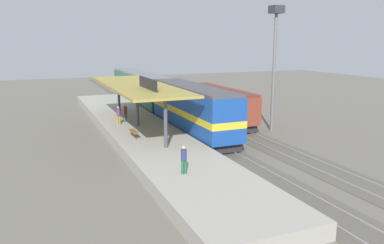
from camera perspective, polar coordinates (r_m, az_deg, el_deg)
ground_plane at (r=37.81m, az=1.66°, el=-1.03°), size 120.00×120.00×0.00m
track_near at (r=37.04m, az=-1.16°, el=-1.25°), size 3.20×110.00×0.16m
track_far at (r=38.92m, az=5.15°, el=-0.64°), size 3.20×110.00×0.16m
platform at (r=35.57m, az=-8.07°, el=-1.24°), size 6.00×44.00×0.90m
station_canopy at (r=34.78m, az=-8.23°, el=5.30°), size 5.20×18.00×4.70m
platform_bench at (r=31.20m, az=-8.71°, el=-1.44°), size 0.44×1.70×0.50m
locomotive at (r=34.71m, az=0.07°, el=1.86°), size 2.93×14.43×4.44m
passenger_carriage_single at (r=51.62m, az=-7.71°, el=4.99°), size 2.90×20.00×4.24m
freight_car at (r=40.11m, az=4.02°, el=2.58°), size 2.80×12.00×3.54m
light_mast at (r=36.86m, az=12.32°, el=11.54°), size 1.10×1.10×11.70m
person_waiting at (r=37.13m, az=-9.93°, el=1.48°), size 0.34×0.34×1.71m
person_walking at (r=22.28m, az=-1.24°, el=-5.43°), size 0.34×0.34×1.71m
person_boarding at (r=36.12m, az=-10.93°, el=1.15°), size 0.34×0.34×1.71m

